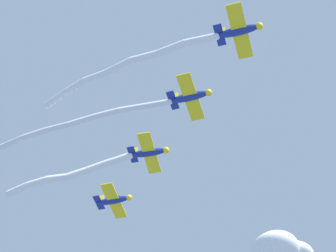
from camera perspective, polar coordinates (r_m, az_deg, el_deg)
The scene contains 7 objects.
airplane_lead at distance 67.80m, azimuth 6.34°, elevation 8.39°, with size 5.23×6.95×1.72m.
smoke_trail_lead at distance 71.60m, azimuth -4.08°, elevation 5.13°, with size 21.62×8.97×3.00m.
airplane_left_wing at distance 72.84m, azimuth 2.00°, elevation 2.61°, with size 5.24×6.96×1.72m.
smoke_trail_left_wing at distance 76.77m, azimuth -8.71°, elevation 0.04°, with size 24.83×6.39×1.98m.
airplane_right_wing at distance 78.90m, azimuth -1.68°, elevation -2.37°, with size 5.14×6.88×1.72m.
smoke_trail_right_wing at distance 81.39m, azimuth -8.95°, elevation -4.32°, with size 17.18×4.25×2.11m.
airplane_slot at distance 85.73m, azimuth -4.84°, elevation -6.59°, with size 5.21×6.94×1.72m.
Camera 1 is at (2.32, -35.95, 3.05)m, focal length 68.69 mm.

